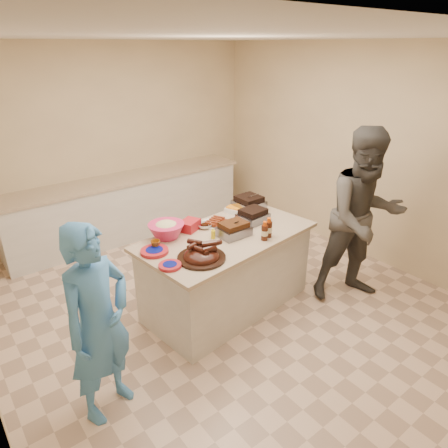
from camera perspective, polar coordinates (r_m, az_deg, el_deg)
room at (r=4.59m, az=-0.88°, el=-10.82°), size 4.50×5.00×2.70m
back_counter at (r=6.08m, az=-13.48°, el=2.48°), size 3.60×0.64×0.90m
island at (r=4.52m, az=0.40°, el=-11.45°), size 1.93×1.17×0.87m
rib_platter at (r=3.63m, az=-3.23°, el=-4.98°), size 0.51×0.51×0.18m
pulled_pork_tray at (r=4.06m, az=1.40°, el=-1.65°), size 0.31×0.24×0.09m
brisket_tray at (r=4.38m, az=4.12°, el=0.36°), size 0.33×0.28×0.09m
roasting_pan at (r=4.67m, az=3.56°, el=1.93°), size 0.31×0.31×0.12m
coleslaw_bowl at (r=4.06m, az=-8.17°, el=-1.86°), size 0.40×0.40×0.25m
sausage_plate at (r=4.31m, az=-1.34°, el=-0.03°), size 0.40×0.40×0.05m
mac_cheese_dish at (r=4.67m, az=1.97°, el=1.93°), size 0.33×0.28×0.07m
bbq_bottle_a at (r=3.99m, az=5.76°, el=-2.27°), size 0.07×0.07×0.20m
bbq_bottle_b at (r=4.05m, az=6.32°, el=-1.82°), size 0.08×0.08×0.21m
mustard_bottle at (r=4.00m, az=-1.57°, el=-2.06°), size 0.05×0.05×0.12m
sauce_bowl at (r=4.23m, az=-2.76°, el=-0.56°), size 0.15×0.06×0.15m
plate_stack_large at (r=3.78m, az=-9.88°, el=-4.06°), size 0.29×0.29×0.03m
plate_stack_small at (r=3.53m, az=-7.72°, el=-6.11°), size 0.22×0.22×0.03m
plastic_cup at (r=3.85m, az=-9.71°, el=-3.48°), size 0.10×0.09×0.09m
basket_stack at (r=4.19m, az=-4.91°, el=-0.83°), size 0.26×0.23×0.11m
guest_blue at (r=3.63m, az=-15.77°, el=-23.52°), size 1.14×1.69×0.38m
guest_gray at (r=4.93m, az=17.78°, el=-9.43°), size 1.66×2.13×0.73m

